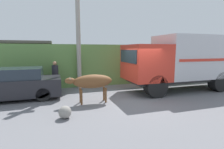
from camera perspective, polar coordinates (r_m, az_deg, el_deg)
ground_plane at (r=8.92m, az=7.53°, el=-7.88°), size 60.00×60.00×0.00m
hillside_embankment at (r=15.23m, az=-3.85°, el=4.15°), size 32.00×6.67×2.79m
building_backdrop at (r=13.38m, az=-31.61°, el=2.91°), size 5.95×2.70×2.99m
cargo_truck at (r=11.32m, az=22.33°, el=4.41°), size 6.90×2.47×3.26m
brown_cow at (r=8.08m, az=-6.58°, el=-2.34°), size 2.17×0.63×1.32m
parked_suv at (r=9.81m, az=-29.30°, el=-2.84°), size 4.43×1.78×1.55m
pedestrian_on_hill at (r=10.89m, az=-18.04°, el=-0.09°), size 0.50×0.50×1.77m
utility_pole at (r=11.16m, az=-10.97°, el=13.47°), size 0.90×0.27×6.83m
roadside_rock at (r=6.61m, az=-15.11°, el=-11.80°), size 0.46×0.46×0.46m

